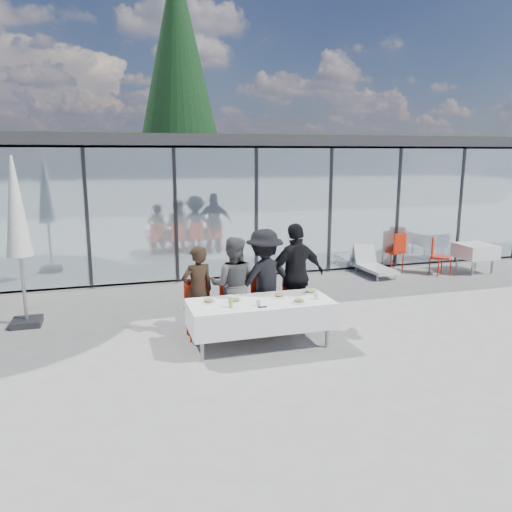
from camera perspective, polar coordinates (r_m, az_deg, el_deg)
The scene contains 26 objects.
ground at distance 8.44m, azimuth 1.03°, elevation -9.38°, with size 90.00×90.00×0.00m, color gray.
pavilion at distance 16.30m, azimuth -0.82°, elevation 8.54°, with size 14.80×8.80×3.44m.
treeline at distance 35.52m, azimuth -16.04°, elevation 9.87°, with size 62.50×2.00×4.40m.
dining_table at distance 7.94m, azimuth 0.49°, elevation -6.63°, with size 2.26×0.96×0.75m.
diner_a at distance 8.40m, azimuth -6.67°, elevation -4.02°, with size 0.56×0.56×1.54m, color black.
diner_chair_a at distance 8.45m, azimuth -6.61°, elevation -5.57°, with size 0.44×0.44×0.97m.
diner_b at distance 8.50m, azimuth -2.62°, elevation -3.34°, with size 0.81×0.81×1.66m, color #535353.
diner_chair_b at distance 8.56m, azimuth -2.57°, elevation -5.26°, with size 0.44×0.44×0.97m.
diner_c at distance 8.63m, azimuth 0.96°, elevation -2.73°, with size 1.14×1.14×1.77m, color black.
diner_chair_c at distance 8.71m, azimuth 0.99°, elevation -4.97°, with size 0.44×0.44×0.97m.
diner_d at distance 8.81m, azimuth 4.61°, elevation -2.21°, with size 1.08×1.08×1.85m, color black.
diner_chair_d at distance 8.89m, azimuth 4.61°, elevation -4.65°, with size 0.44×0.44×0.97m.
plate_a at distance 7.81m, azimuth -5.44°, elevation -5.16°, with size 0.25×0.25×0.07m.
plate_b at distance 7.84m, azimuth -2.40°, elevation -5.06°, with size 0.25×0.25×0.07m.
plate_c at distance 8.08m, azimuth 2.62°, elevation -4.54°, with size 0.25×0.25×0.07m.
plate_d at distance 8.34m, azimuth 6.26°, elevation -4.08°, with size 0.25×0.25×0.07m.
plate_extra at distance 7.82m, azimuth 4.94°, elevation -5.14°, with size 0.25×0.25×0.07m.
juice_bottle at distance 7.53m, azimuth -2.90°, elevation -5.32°, with size 0.06×0.06×0.16m, color #98BD4F.
drinking_glasses at distance 7.80m, azimuth 3.69°, elevation -4.98°, with size 1.06×0.17×0.10m.
folded_eyeglasses at distance 7.55m, azimuth 0.72°, elevation -5.85°, with size 0.14×0.03×0.01m, color black.
spare_table_right at distance 14.05m, azimuth 23.77°, elevation 0.51°, with size 0.86×0.86×0.74m.
spare_chair_a at distance 13.48m, azimuth 20.00°, elevation 0.29°, with size 0.62×0.62×0.97m.
spare_chair_b at distance 13.73m, azimuth 15.76°, elevation 0.75°, with size 0.54×0.54×0.97m.
market_umbrella at distance 9.51m, azimuth -25.67°, elevation 4.00°, with size 0.50×0.50×3.00m.
lounger at distance 13.06m, azimuth 13.12°, elevation -0.90°, with size 0.64×1.35×0.72m.
conifer_tree at distance 20.92m, azimuth -8.87°, elevation 19.64°, with size 4.00×4.00×10.50m.
Camera 1 is at (-2.37, -7.51, 3.03)m, focal length 35.00 mm.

